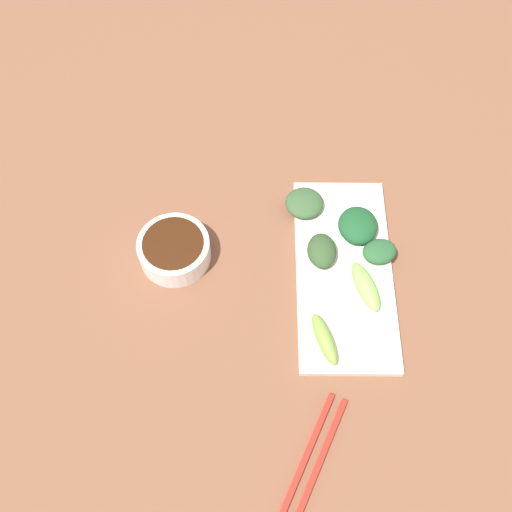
# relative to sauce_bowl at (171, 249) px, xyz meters

# --- Properties ---
(tabletop) EXTENTS (2.10, 2.10, 0.02)m
(tabletop) POSITION_rel_sauce_bowl_xyz_m (0.13, -0.03, -0.03)
(tabletop) COLOR brown
(tabletop) RESTS_ON ground
(sauce_bowl) EXTENTS (0.11, 0.11, 0.04)m
(sauce_bowl) POSITION_rel_sauce_bowl_xyz_m (0.00, 0.00, 0.00)
(sauce_bowl) COLOR white
(sauce_bowl) RESTS_ON tabletop
(serving_plate) EXTENTS (0.15, 0.33, 0.01)m
(serving_plate) POSITION_rel_sauce_bowl_xyz_m (0.27, -0.03, -0.02)
(serving_plate) COLOR silver
(serving_plate) RESTS_ON tabletop
(broccoli_stalk_0) EXTENTS (0.05, 0.09, 0.02)m
(broccoli_stalk_0) POSITION_rel_sauce_bowl_xyz_m (0.23, -0.15, -0.00)
(broccoli_stalk_0) COLOR #739F3E
(broccoli_stalk_0) RESTS_ON serving_plate
(broccoli_stalk_1) EXTENTS (0.06, 0.09, 0.02)m
(broccoli_stalk_1) POSITION_rel_sauce_bowl_xyz_m (0.30, -0.06, -0.00)
(broccoli_stalk_1) COLOR #79BC4F
(broccoli_stalk_1) RESTS_ON serving_plate
(broccoli_leafy_2) EXTENTS (0.05, 0.06, 0.03)m
(broccoli_leafy_2) POSITION_rel_sauce_bowl_xyz_m (0.23, -0.00, 0.00)
(broccoli_leafy_2) COLOR #2B4524
(broccoli_leafy_2) RESTS_ON serving_plate
(broccoli_leafy_3) EXTENTS (0.07, 0.06, 0.02)m
(broccoli_leafy_3) POSITION_rel_sauce_bowl_xyz_m (0.32, -0.00, -0.00)
(broccoli_leafy_3) COLOR #244F2A
(broccoli_leafy_3) RESTS_ON serving_plate
(broccoli_leafy_4) EXTENTS (0.07, 0.07, 0.03)m
(broccoli_leafy_4) POSITION_rel_sauce_bowl_xyz_m (0.29, 0.04, 0.00)
(broccoli_leafy_4) COLOR #174824
(broccoli_leafy_4) RESTS_ON serving_plate
(broccoli_leafy_5) EXTENTS (0.06, 0.06, 0.02)m
(broccoli_leafy_5) POSITION_rel_sauce_bowl_xyz_m (0.21, 0.09, -0.00)
(broccoli_leafy_5) COLOR #304E2C
(broccoli_leafy_5) RESTS_ON serving_plate
(chopsticks) EXTENTS (0.12, 0.22, 0.01)m
(chopsticks) POSITION_rel_sauce_bowl_xyz_m (0.20, -0.33, -0.02)
(chopsticks) COLOR red
(chopsticks) RESTS_ON tabletop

